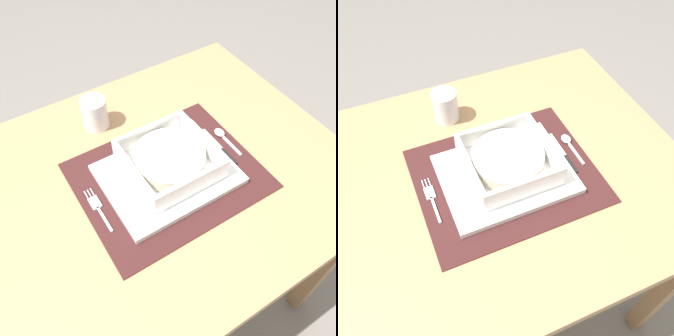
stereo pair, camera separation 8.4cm
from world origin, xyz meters
The scene contains 9 objects.
ground_plane centered at (0.00, 0.00, 0.00)m, with size 6.00×6.00×0.00m, color slate.
dining_table centered at (0.00, 0.00, 0.64)m, with size 0.93×0.76×0.75m.
placemat centered at (0.01, -0.02, 0.75)m, with size 0.43×0.35×0.00m, color #381919.
serving_plate centered at (0.01, -0.02, 0.76)m, with size 0.30×0.24×0.02m, color white.
porridge_bowl centered at (0.02, -0.01, 0.79)m, with size 0.20×0.20×0.06m.
fork centered at (-0.17, -0.01, 0.76)m, with size 0.02×0.13×0.00m.
spoon centered at (0.20, 0.01, 0.76)m, with size 0.02×0.11×0.01m.
butter_knife centered at (0.17, -0.02, 0.76)m, with size 0.01×0.14×0.01m.
drinking_glass centered at (-0.06, 0.23, 0.79)m, with size 0.07×0.07×0.09m.
Camera 2 is at (-0.19, -0.51, 1.44)m, focal length 38.37 mm.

